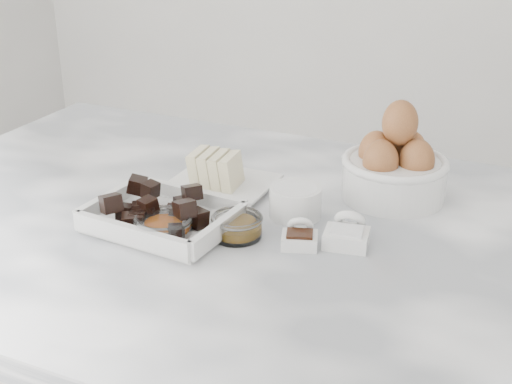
% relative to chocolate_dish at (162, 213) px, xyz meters
% --- Properties ---
extents(marble_slab, '(1.20, 0.80, 0.04)m').
position_rel_chocolate_dish_xyz_m(marble_slab, '(0.09, 0.06, -0.04)').
color(marble_slab, white).
rests_on(marble_slab, cabinet).
extents(chocolate_dish, '(0.22, 0.18, 0.06)m').
position_rel_chocolate_dish_xyz_m(chocolate_dish, '(0.00, 0.00, 0.00)').
color(chocolate_dish, white).
rests_on(chocolate_dish, marble_slab).
extents(butter_plate, '(0.16, 0.16, 0.07)m').
position_rel_chocolate_dish_xyz_m(butter_plate, '(0.01, 0.15, 0.00)').
color(butter_plate, white).
rests_on(butter_plate, marble_slab).
extents(sugar_ramekin, '(0.08, 0.08, 0.05)m').
position_rel_chocolate_dish_xyz_m(sugar_ramekin, '(0.16, 0.12, 0.00)').
color(sugar_ramekin, white).
rests_on(sugar_ramekin, marble_slab).
extents(egg_bowl, '(0.17, 0.17, 0.16)m').
position_rel_chocolate_dish_xyz_m(egg_bowl, '(0.28, 0.25, 0.03)').
color(egg_bowl, white).
rests_on(egg_bowl, marble_slab).
extents(honey_bowl, '(0.08, 0.08, 0.03)m').
position_rel_chocolate_dish_xyz_m(honey_bowl, '(0.11, 0.02, -0.01)').
color(honey_bowl, white).
rests_on(honey_bowl, marble_slab).
extents(zest_bowl, '(0.09, 0.09, 0.04)m').
position_rel_chocolate_dish_xyz_m(zest_bowl, '(0.02, -0.03, -0.00)').
color(zest_bowl, white).
rests_on(zest_bowl, marble_slab).
extents(vanilla_spoon, '(0.06, 0.07, 0.04)m').
position_rel_chocolate_dish_xyz_m(vanilla_spoon, '(0.20, 0.03, -0.01)').
color(vanilla_spoon, white).
rests_on(vanilla_spoon, marble_slab).
extents(salt_spoon, '(0.07, 0.08, 0.05)m').
position_rel_chocolate_dish_xyz_m(salt_spoon, '(0.26, 0.07, -0.01)').
color(salt_spoon, white).
rests_on(salt_spoon, marble_slab).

